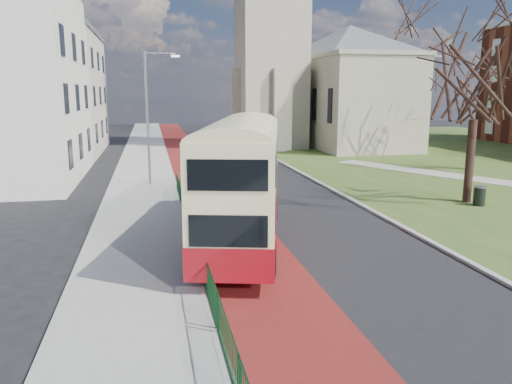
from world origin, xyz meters
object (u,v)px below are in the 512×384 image
object	(u,v)px
winter_tree_near	(479,51)
winter_tree_far	(476,86)
litter_bin	(479,196)
bus	(243,176)
streetlamp	(150,112)

from	to	relation	value
winter_tree_near	winter_tree_far	distance (m)	12.56
winter_tree_far	litter_bin	bearing A→B (deg)	-122.64
bus	litter_bin	size ratio (longest dim) A/B	11.34
streetlamp	winter_tree_far	bearing A→B (deg)	4.86
bus	winter_tree_near	size ratio (longest dim) A/B	1.02
bus	winter_tree_far	distance (m)	25.21
streetlamp	winter_tree_far	xyz separation A→B (m)	(23.48, 2.00, 1.60)
streetlamp	winter_tree_far	distance (m)	23.62
bus	winter_tree_far	xyz separation A→B (m)	(20.11, 14.78, 3.56)
streetlamp	winter_tree_near	bearing A→B (deg)	-26.68
streetlamp	bus	bearing A→B (deg)	-75.22
bus	winter_tree_near	bearing A→B (deg)	34.22
litter_bin	streetlamp	bearing A→B (deg)	150.95
winter_tree_near	litter_bin	distance (m)	7.30
bus	litter_bin	bearing A→B (deg)	30.47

